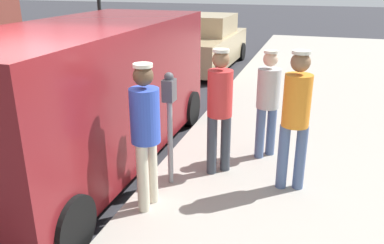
% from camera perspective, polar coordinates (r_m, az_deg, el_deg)
% --- Properties ---
extents(ground_plane, '(80.00, 80.00, 0.00)m').
position_cam_1_polar(ground_plane, '(5.49, -19.92, -11.55)').
color(ground_plane, '#2D2D33').
extents(parking_meter_near, '(0.14, 0.18, 1.52)m').
position_cam_1_polar(parking_meter_near, '(5.06, -3.25, 1.74)').
color(parking_meter_near, gray).
rests_on(parking_meter_near, sidewalk_slab).
extents(pedestrian_in_orange, '(0.36, 0.34, 1.81)m').
position_cam_1_polar(pedestrian_in_orange, '(5.07, 14.69, 1.38)').
color(pedestrian_in_orange, '#4C608C').
rests_on(pedestrian_in_orange, sidewalk_slab).
extents(pedestrian_in_gray, '(0.34, 0.34, 1.64)m').
position_cam_1_polar(pedestrian_in_gray, '(6.00, 10.86, 3.43)').
color(pedestrian_in_gray, '#4C608C').
rests_on(pedestrian_in_gray, sidewalk_slab).
extents(pedestrian_in_blue, '(0.34, 0.36, 1.75)m').
position_cam_1_polar(pedestrian_in_blue, '(4.53, -6.71, -0.87)').
color(pedestrian_in_blue, beige).
rests_on(pedestrian_in_blue, sidewalk_slab).
extents(pedestrian_in_red, '(0.34, 0.34, 1.75)m').
position_cam_1_polar(pedestrian_in_red, '(5.38, 4.01, 2.60)').
color(pedestrian_in_red, '#383D47').
rests_on(pedestrian_in_red, sidewalk_slab).
extents(parked_van, '(2.12, 5.20, 2.15)m').
position_cam_1_polar(parked_van, '(6.15, -14.78, 4.21)').
color(parked_van, maroon).
rests_on(parked_van, ground).
extents(parked_sedan_ahead, '(2.03, 4.44, 1.65)m').
position_cam_1_polar(parked_sedan_ahead, '(12.89, 1.77, 11.09)').
color(parked_sedan_ahead, tan).
rests_on(parked_sedan_ahead, ground).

